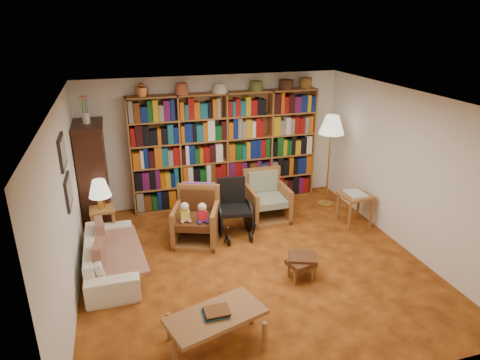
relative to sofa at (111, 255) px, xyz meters
name	(u,v)px	position (x,y,z in m)	size (l,w,h in m)	color
floor	(253,263)	(2.05, -0.38, -0.26)	(5.00, 5.00, 0.00)	#B7621C
ceiling	(255,99)	(2.05, -0.38, 2.24)	(5.00, 5.00, 0.00)	silver
wall_back	(214,140)	(2.05, 2.12, 0.99)	(5.00, 5.00, 0.00)	white
wall_front	(340,288)	(2.05, -2.88, 0.99)	(5.00, 5.00, 0.00)	white
wall_left	(66,208)	(-0.45, -0.38, 0.99)	(5.00, 5.00, 0.00)	white
wall_right	(405,170)	(4.55, -0.38, 0.99)	(5.00, 5.00, 0.00)	white
bookshelf	(226,146)	(2.25, 1.95, 0.91)	(3.60, 0.30, 2.42)	#96582E
curio_cabinet	(93,175)	(-0.20, 1.62, 0.69)	(0.50, 0.95, 2.40)	#34160E
framed_pictures	(66,172)	(-0.43, -0.08, 1.36)	(0.03, 0.52, 0.97)	black
sofa	(111,255)	(0.00, 0.00, 0.00)	(0.70, 1.80, 0.52)	white
sofa_throw	(114,252)	(0.05, 0.00, 0.04)	(0.78, 1.46, 0.04)	#C1B48D
cushion_left	(101,234)	(-0.13, 0.35, 0.19)	(0.12, 0.38, 0.38)	maroon
cushion_right	(100,258)	(-0.13, -0.35, 0.19)	(0.12, 0.39, 0.39)	maroon
side_table_lamp	(103,216)	(-0.10, 1.01, 0.17)	(0.42, 0.42, 0.58)	#96582E
table_lamp	(100,189)	(-0.10, 1.01, 0.65)	(0.36, 0.36, 0.49)	gold
armchair_leather	(195,219)	(1.36, 0.61, 0.11)	(0.97, 0.97, 0.91)	#96582E
armchair_sage	(266,200)	(2.76, 1.07, 0.08)	(0.72, 0.75, 0.90)	#96582E
wheelchair	(233,209)	(2.03, 0.63, 0.18)	(0.56, 0.78, 0.98)	black
floor_lamp	(332,128)	(4.11, 1.26, 1.29)	(0.48, 0.48, 1.80)	gold
side_table_papers	(355,199)	(4.19, 0.36, 0.22)	(0.56, 0.56, 0.61)	#96582E
footstool_a	(301,264)	(2.57, -0.98, -0.01)	(0.43, 0.39, 0.31)	#542F16
footstool_b	(303,259)	(2.62, -0.91, 0.02)	(0.50, 0.46, 0.34)	#542F16
coffee_table	(216,318)	(1.12, -1.89, 0.10)	(1.21, 0.85, 0.46)	#96582E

